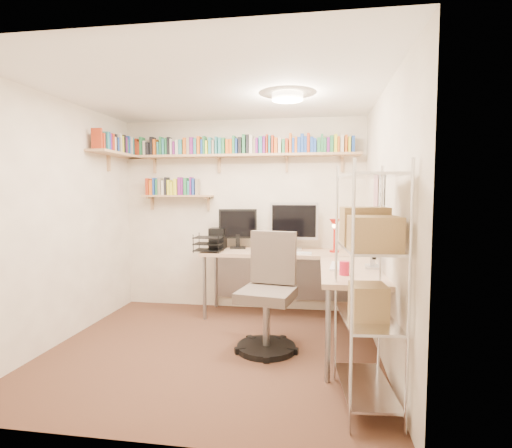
% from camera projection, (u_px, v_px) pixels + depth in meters
% --- Properties ---
extents(ground, '(3.20, 3.20, 0.00)m').
position_uv_depth(ground, '(214.00, 349.00, 3.94)').
color(ground, '#4C3020').
rests_on(ground, ground).
extents(room_shell, '(3.24, 3.04, 2.52)m').
position_uv_depth(room_shell, '(213.00, 192.00, 3.82)').
color(room_shell, beige).
rests_on(room_shell, ground).
extents(wall_shelves, '(3.12, 1.09, 0.80)m').
position_uv_depth(wall_shelves, '(207.00, 155.00, 5.12)').
color(wall_shelves, tan).
rests_on(wall_shelves, ground).
extents(corner_desk, '(2.19, 2.09, 1.42)m').
position_uv_depth(corner_desk, '(291.00, 255.00, 4.66)').
color(corner_desk, '#D6AE8B').
rests_on(corner_desk, ground).
extents(office_chair, '(0.61, 0.63, 1.15)m').
position_uv_depth(office_chair, '(268.00, 300.00, 3.93)').
color(office_chair, black).
rests_on(office_chair, ground).
extents(wire_rack, '(0.44, 0.79, 1.76)m').
position_uv_depth(wire_rack, '(368.00, 257.00, 2.83)').
color(wire_rack, silver).
rests_on(wire_rack, ground).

